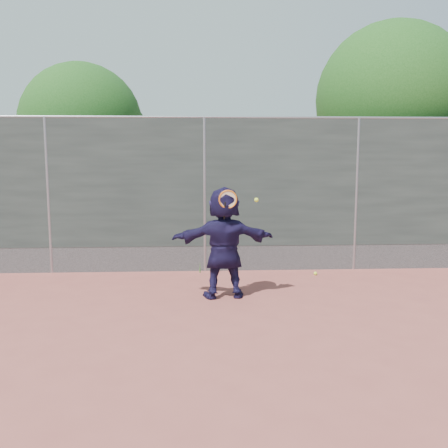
{
  "coord_description": "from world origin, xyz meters",
  "views": [
    {
      "loc": [
        -0.12,
        -6.2,
        2.31
      ],
      "look_at": [
        0.29,
        1.66,
        1.2
      ],
      "focal_mm": 40.0,
      "sensor_mm": 36.0,
      "label": 1
    }
  ],
  "objects": [
    {
      "name": "fence",
      "position": [
        -0.0,
        3.5,
        1.58
      ],
      "size": [
        20.0,
        0.06,
        3.03
      ],
      "color": "#38423D",
      "rests_on": "ground"
    },
    {
      "name": "ground",
      "position": [
        0.0,
        0.0,
        0.0
      ],
      "size": [
        80.0,
        80.0,
        0.0
      ],
      "primitive_type": "plane",
      "color": "#9E4C42",
      "rests_on": "ground"
    },
    {
      "name": "player",
      "position": [
        0.29,
        1.66,
        0.9
      ],
      "size": [
        1.7,
        0.66,
        1.8
      ],
      "primitive_type": "imported",
      "rotation": [
        0.0,
        0.0,
        3.22
      ],
      "color": "#191439",
      "rests_on": "ground"
    },
    {
      "name": "weed_clump",
      "position": [
        0.29,
        3.38,
        0.13
      ],
      "size": [
        0.68,
        0.07,
        0.3
      ],
      "color": "#387226",
      "rests_on": "ground"
    },
    {
      "name": "tree_right",
      "position": [
        4.68,
        5.75,
        3.49
      ],
      "size": [
        3.78,
        3.6,
        5.39
      ],
      "color": "#382314",
      "rests_on": "ground"
    },
    {
      "name": "swing_action",
      "position": [
        0.38,
        1.47,
        1.59
      ],
      "size": [
        0.63,
        0.16,
        0.51
      ],
      "color": "orange",
      "rests_on": "ground"
    },
    {
      "name": "tree_left",
      "position": [
        -2.85,
        6.55,
        2.94
      ],
      "size": [
        3.15,
        3.0,
        4.53
      ],
      "color": "#382314",
      "rests_on": "ground"
    },
    {
      "name": "ball_ground",
      "position": [
        2.11,
        3.03,
        0.03
      ],
      "size": [
        0.07,
        0.07,
        0.07
      ],
      "primitive_type": "sphere",
      "color": "#D8F636",
      "rests_on": "ground"
    }
  ]
}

